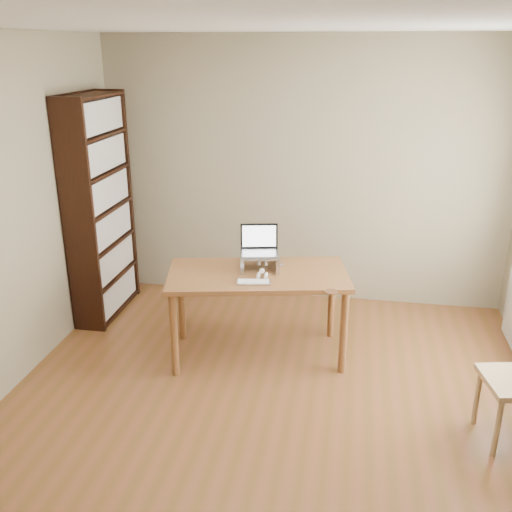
{
  "coord_description": "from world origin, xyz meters",
  "views": [
    {
      "loc": [
        0.5,
        -3.27,
        2.49
      ],
      "look_at": [
        -0.24,
        0.94,
        0.9
      ],
      "focal_mm": 40.0,
      "sensor_mm": 36.0,
      "label": 1
    }
  ],
  "objects_px": {
    "bookshelf": "(100,208)",
    "desk": "(258,283)",
    "keyboard": "(253,282)",
    "laptop": "(261,246)",
    "cat": "(265,261)"
  },
  "relations": [
    {
      "from": "desk",
      "to": "laptop",
      "type": "bearing_deg",
      "value": 78.29
    },
    {
      "from": "bookshelf",
      "to": "desk",
      "type": "bearing_deg",
      "value": -20.33
    },
    {
      "from": "laptop",
      "to": "keyboard",
      "type": "xyz_separation_m",
      "value": [
        0.0,
        -0.35,
        -0.18
      ]
    },
    {
      "from": "bookshelf",
      "to": "desk",
      "type": "distance_m",
      "value": 1.76
    },
    {
      "from": "desk",
      "to": "bookshelf",
      "type": "bearing_deg",
      "value": 147.96
    },
    {
      "from": "laptop",
      "to": "keyboard",
      "type": "relative_size",
      "value": 1.23
    },
    {
      "from": "cat",
      "to": "keyboard",
      "type": "bearing_deg",
      "value": -100.72
    },
    {
      "from": "desk",
      "to": "laptop",
      "type": "relative_size",
      "value": 4.56
    },
    {
      "from": "desk",
      "to": "cat",
      "type": "bearing_deg",
      "value": 58.79
    },
    {
      "from": "bookshelf",
      "to": "keyboard",
      "type": "relative_size",
      "value": 7.52
    },
    {
      "from": "bookshelf",
      "to": "desk",
      "type": "xyz_separation_m",
      "value": [
        1.6,
        -0.59,
        -0.39
      ]
    },
    {
      "from": "keyboard",
      "to": "cat",
      "type": "distance_m",
      "value": 0.34
    },
    {
      "from": "bookshelf",
      "to": "keyboard",
      "type": "bearing_deg",
      "value": -26.87
    },
    {
      "from": "laptop",
      "to": "keyboard",
      "type": "height_order",
      "value": "laptop"
    },
    {
      "from": "keyboard",
      "to": "cat",
      "type": "xyz_separation_m",
      "value": [
        0.04,
        0.33,
        0.05
      ]
    }
  ]
}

